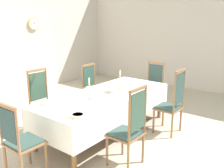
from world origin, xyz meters
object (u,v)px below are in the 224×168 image
(soup_tureen, at_px, (111,87))
(chair_south_b, at_px, (172,102))
(chair_north_a, at_px, (43,101))
(spoon_primary, at_px, (70,119))
(bowl_near_right, at_px, (48,102))
(bowl_far_left, at_px, (91,88))
(chair_head_east, at_px, (153,85))
(chair_head_west, at_px, (20,139))
(bowl_near_left, at_px, (78,115))
(chair_north_b, at_px, (93,87))
(candlestick_west, at_px, (89,91))
(spoon_secondary, at_px, (40,105))
(dining_table, at_px, (106,98))
(mounted_clock, at_px, (34,24))
(chair_south_a, at_px, (130,127))
(candlestick_east, at_px, (120,81))

(soup_tureen, bearing_deg, chair_south_b, -59.65)
(chair_north_a, xyz_separation_m, spoon_primary, (-0.55, -1.31, 0.16))
(bowl_near_right, bearing_deg, spoon_primary, -106.85)
(soup_tureen, xyz_separation_m, bowl_far_left, (-0.08, 0.43, -0.07))
(chair_head_east, bearing_deg, chair_head_west, 90.00)
(bowl_near_left, distance_m, bowl_near_right, 0.78)
(chair_head_west, height_order, chair_head_east, chair_head_east)
(bowl_near_right, bearing_deg, soup_tureen, -19.09)
(chair_north_b, height_order, candlestick_west, candlestick_west)
(bowl_far_left, bearing_deg, spoon_secondary, -179.30)
(dining_table, height_order, mounted_clock, mounted_clock)
(bowl_near_right, bearing_deg, chair_south_a, -76.57)
(chair_north_a, relative_size, bowl_near_left, 6.41)
(candlestick_west, xyz_separation_m, spoon_secondary, (-0.68, 0.41, -0.15))
(chair_head_west, bearing_deg, chair_north_b, 111.26)
(dining_table, relative_size, chair_head_west, 2.57)
(chair_head_west, relative_size, soup_tureen, 4.31)
(chair_head_east, bearing_deg, chair_north_a, 68.34)
(chair_south_b, height_order, bowl_near_right, chair_south_b)
(bowl_near_left, bearing_deg, chair_head_east, 7.75)
(candlestick_east, bearing_deg, mounted_clock, 79.59)
(chair_head_west, bearing_deg, bowl_near_left, 59.85)
(chair_south_a, relative_size, chair_north_b, 1.10)
(soup_tureen, xyz_separation_m, candlestick_east, (0.29, -0.00, 0.05))
(chair_head_west, distance_m, chair_head_east, 3.49)
(chair_south_b, relative_size, soup_tureen, 4.93)
(chair_south_b, bearing_deg, bowl_far_left, 114.85)
(candlestick_west, bearing_deg, spoon_primary, -155.25)
(chair_north_a, xyz_separation_m, soup_tureen, (0.80, -0.95, 0.25))
(chair_south_b, height_order, chair_north_b, chair_south_b)
(chair_south_b, bearing_deg, bowl_near_right, 141.31)
(chair_south_a, xyz_separation_m, bowl_near_right, (-0.32, 1.34, 0.17))
(chair_north_a, bearing_deg, chair_south_b, 125.37)
(soup_tureen, height_order, candlestick_west, candlestick_west)
(bowl_near_right, distance_m, bowl_far_left, 1.04)
(bowl_near_right, bearing_deg, bowl_far_left, 2.25)
(bowl_near_right, bearing_deg, chair_north_b, 18.54)
(chair_head_west, distance_m, bowl_far_left, 1.86)
(dining_table, relative_size, soup_tureen, 11.07)
(chair_north_a, distance_m, candlestick_west, 1.03)
(dining_table, height_order, chair_head_east, chair_head_east)
(bowl_near_left, relative_size, bowl_near_right, 0.91)
(spoon_primary, bearing_deg, chair_north_a, 56.94)
(chair_head_west, distance_m, bowl_near_left, 0.79)
(chair_north_a, relative_size, chair_head_west, 1.11)
(chair_south_a, bearing_deg, soup_tureen, 50.18)
(dining_table, distance_m, bowl_near_right, 1.06)
(mounted_clock, bearing_deg, spoon_primary, -120.37)
(dining_table, relative_size, chair_north_a, 2.31)
(chair_south_b, height_order, candlestick_west, chair_south_b)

